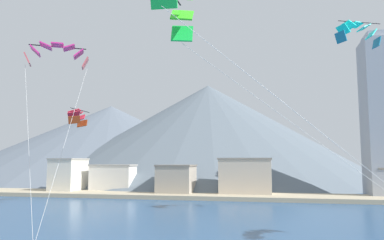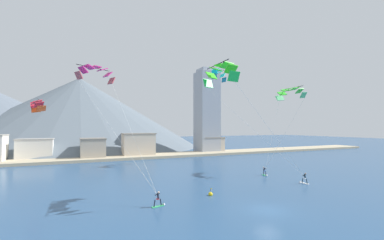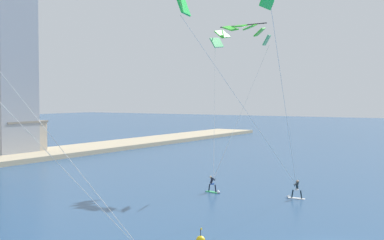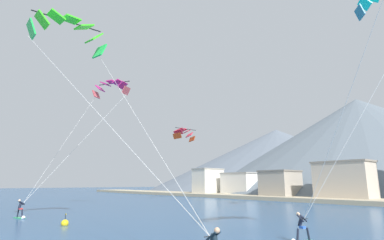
# 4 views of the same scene
# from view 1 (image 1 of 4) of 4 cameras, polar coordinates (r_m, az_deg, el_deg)

# --- Properties ---
(parafoil_kite_near_lead) EXTENTS (8.50, 12.47, 15.93)m
(parafoil_kite_near_lead) POSITION_cam_1_polar(r_m,az_deg,el_deg) (37.48, -19.85, 9.53)
(parafoil_kite_near_lead) COLOR #BB4A50
(parafoil_kite_near_trail) EXTENTS (16.55, 6.32, 15.43)m
(parafoil_kite_near_trail) POSITION_cam_1_polar(r_m,az_deg,el_deg) (22.85, -2.21, 17.57)
(parafoil_kite_near_trail) COLOR green
(parafoil_kite_distant_high_outer) EXTENTS (3.24, 6.05, 2.47)m
(parafoil_kite_distant_high_outer) POSITION_cam_1_polar(r_m,az_deg,el_deg) (59.08, -17.13, 0.58)
(parafoil_kite_distant_high_outer) COLOR #913313
(parafoil_kite_distant_low_drift) EXTENTS (5.84, 4.49, 2.89)m
(parafoil_kite_distant_low_drift) POSITION_cam_1_polar(r_m,az_deg,el_deg) (50.86, 23.89, 12.25)
(parafoil_kite_distant_low_drift) COLOR #186E93
(shoreline_strip) EXTENTS (180.00, 10.00, 0.70)m
(shoreline_strip) POSITION_cam_1_polar(r_m,az_deg,el_deg) (65.96, 9.13, -11.46)
(shoreline_strip) COLOR tan
(shoreline_strip) RESTS_ON ground
(shore_building_harbour_front) EXTENTS (6.52, 6.84, 5.73)m
(shore_building_harbour_front) POSITION_cam_1_polar(r_m,az_deg,el_deg) (69.59, -2.40, -9.17)
(shore_building_harbour_front) COLOR #A89E8E
(shore_building_harbour_front) RESTS_ON ground
(shore_building_quay_east) EXTENTS (5.27, 7.20, 6.94)m
(shore_building_quay_east) POSITION_cam_1_polar(r_m,az_deg,el_deg) (78.80, -18.33, -8.08)
(shore_building_quay_east) COLOR silver
(shore_building_quay_east) RESTS_ON ground
(shore_building_quay_west) EXTENTS (9.44, 5.34, 6.96)m
(shore_building_quay_west) POSITION_cam_1_polar(r_m,az_deg,el_deg) (67.90, 8.16, -8.66)
(shore_building_quay_west) COLOR beige
(shore_building_quay_west) RESTS_ON ground
(shore_building_old_town) EXTENTS (8.73, 4.60, 5.74)m
(shore_building_old_town) POSITION_cam_1_polar(r_m,az_deg,el_deg) (77.20, -11.96, -8.76)
(shore_building_old_town) COLOR silver
(shore_building_old_town) RESTS_ON ground
(mountain_peak_west_ridge) EXTENTS (105.58, 105.58, 30.89)m
(mountain_peak_west_ridge) POSITION_cam_1_polar(r_m,az_deg,el_deg) (120.25, 2.49, -1.97)
(mountain_peak_west_ridge) COLOR slate
(mountain_peak_west_ridge) RESTS_ON ground
(mountain_peak_central_summit) EXTENTS (111.98, 111.98, 26.44)m
(mountain_peak_central_summit) POSITION_cam_1_polar(r_m,az_deg,el_deg) (138.91, -12.34, -3.33)
(mountain_peak_central_summit) COLOR slate
(mountain_peak_central_summit) RESTS_ON ground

